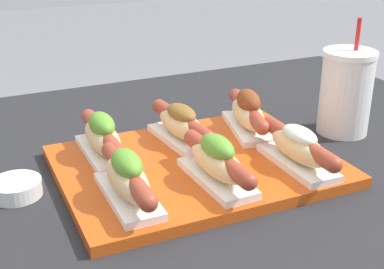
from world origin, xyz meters
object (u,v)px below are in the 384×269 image
at_px(hot_dog_0, 127,178).
at_px(hot_dog_5, 248,113).
at_px(serving_tray, 197,166).
at_px(hot_dog_3, 103,137).
at_px(hot_dog_2, 299,147).
at_px(hot_dog_4, 181,125).
at_px(drink_cup, 346,92).
at_px(sauce_bowl, 16,187).
at_px(hot_dog_1, 217,161).

xyz_separation_m(hot_dog_0, hot_dog_5, (0.28, 0.15, 0.00)).
bearing_deg(serving_tray, hot_dog_3, 148.39).
relative_size(hot_dog_0, hot_dog_2, 1.00).
relative_size(hot_dog_4, drink_cup, 0.90).
distance_m(serving_tray, drink_cup, 0.34).
xyz_separation_m(serving_tray, hot_dog_0, (-0.14, -0.07, 0.04)).
xyz_separation_m(hot_dog_0, hot_dog_2, (0.28, -0.01, -0.00)).
bearing_deg(drink_cup, hot_dog_3, 174.04).
bearing_deg(sauce_bowl, hot_dog_1, -22.22).
distance_m(hot_dog_4, hot_dog_5, 0.13).
bearing_deg(hot_dog_0, hot_dog_4, 45.81).
bearing_deg(hot_dog_0, sauce_bowl, 141.98).
relative_size(serving_tray, hot_dog_5, 2.29).
bearing_deg(hot_dog_4, sauce_bowl, -171.58).
height_order(hot_dog_1, hot_dog_2, hot_dog_1).
height_order(hot_dog_0, hot_dog_4, hot_dog_0).
xyz_separation_m(hot_dog_2, hot_dog_4, (-0.13, 0.17, 0.00)).
relative_size(serving_tray, drink_cup, 2.02).
height_order(hot_dog_0, hot_dog_2, hot_dog_0).
xyz_separation_m(hot_dog_1, drink_cup, (0.33, 0.11, 0.03)).
distance_m(serving_tray, hot_dog_1, 0.09).
bearing_deg(hot_dog_3, sauce_bowl, -163.34).
bearing_deg(sauce_bowl, drink_cup, -0.32).
xyz_separation_m(hot_dog_3, hot_dog_5, (0.28, -0.00, 0.00)).
bearing_deg(drink_cup, hot_dog_2, -147.71).
height_order(serving_tray, hot_dog_1, hot_dog_1).
xyz_separation_m(hot_dog_2, hot_dog_3, (-0.28, 0.17, 0.00)).
xyz_separation_m(hot_dog_3, hot_dog_4, (0.14, -0.00, -0.00)).
bearing_deg(hot_dog_0, hot_dog_2, -2.06).
relative_size(serving_tray, hot_dog_3, 2.23).
height_order(hot_dog_1, hot_dog_3, same).
xyz_separation_m(hot_dog_4, sauce_bowl, (-0.29, -0.04, -0.04)).
relative_size(hot_dog_3, sauce_bowl, 2.59).
relative_size(hot_dog_1, hot_dog_3, 1.00).
bearing_deg(hot_dog_4, hot_dog_0, -134.19).
xyz_separation_m(hot_dog_1, sauce_bowl, (-0.28, 0.12, -0.04)).
relative_size(serving_tray, hot_dog_0, 2.23).
bearing_deg(hot_dog_2, hot_dog_3, 148.91).
bearing_deg(hot_dog_3, hot_dog_1, -50.43).
bearing_deg(hot_dog_2, drink_cup, 32.29).
bearing_deg(hot_dog_0, hot_dog_3, 87.21).
height_order(serving_tray, hot_dog_3, hot_dog_3).
bearing_deg(drink_cup, hot_dog_5, 166.85).
xyz_separation_m(serving_tray, hot_dog_4, (0.01, 0.08, 0.04)).
relative_size(serving_tray, sauce_bowl, 5.79).
bearing_deg(sauce_bowl, hot_dog_2, -15.92).
bearing_deg(serving_tray, hot_dog_2, -30.59).
height_order(serving_tray, hot_dog_2, hot_dog_2).
height_order(hot_dog_1, sauce_bowl, hot_dog_1).
bearing_deg(hot_dog_1, hot_dog_4, 86.31).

